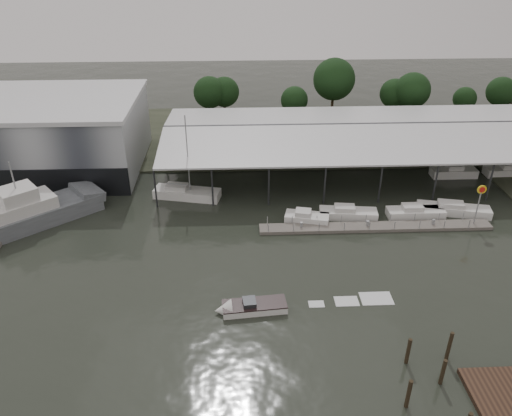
{
  "coord_description": "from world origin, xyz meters",
  "views": [
    {
      "loc": [
        -1.51,
        -40.74,
        31.37
      ],
      "look_at": [
        0.63,
        11.14,
        2.5
      ],
      "focal_mm": 35.0,
      "sensor_mm": 36.0,
      "label": 1
    }
  ],
  "objects_px": {
    "shell_fuel_sign": "(480,198)",
    "grey_trawler": "(32,212)",
    "speedboat_underway": "(248,307)",
    "white_sailboat": "(186,193)"
  },
  "relations": [
    {
      "from": "shell_fuel_sign",
      "to": "grey_trawler",
      "type": "relative_size",
      "value": 0.34
    },
    {
      "from": "shell_fuel_sign",
      "to": "white_sailboat",
      "type": "height_order",
      "value": "white_sailboat"
    },
    {
      "from": "grey_trawler",
      "to": "speedboat_underway",
      "type": "relative_size",
      "value": 0.92
    },
    {
      "from": "white_sailboat",
      "to": "grey_trawler",
      "type": "bearing_deg",
      "value": -148.85
    },
    {
      "from": "shell_fuel_sign",
      "to": "white_sailboat",
      "type": "distance_m",
      "value": 36.71
    },
    {
      "from": "shell_fuel_sign",
      "to": "white_sailboat",
      "type": "xyz_separation_m",
      "value": [
        -35.44,
        8.98,
        -3.28
      ]
    },
    {
      "from": "grey_trawler",
      "to": "white_sailboat",
      "type": "distance_m",
      "value": 19.09
    },
    {
      "from": "shell_fuel_sign",
      "to": "grey_trawler",
      "type": "distance_m",
      "value": 53.64
    },
    {
      "from": "shell_fuel_sign",
      "to": "speedboat_underway",
      "type": "relative_size",
      "value": 0.31
    },
    {
      "from": "shell_fuel_sign",
      "to": "speedboat_underway",
      "type": "height_order",
      "value": "shell_fuel_sign"
    }
  ]
}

